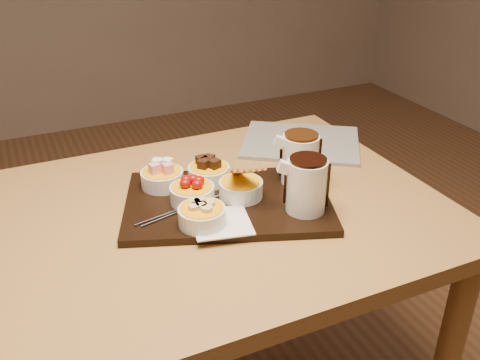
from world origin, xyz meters
name	(u,v)px	position (x,y,z in m)	size (l,w,h in m)	color
dining_table	(180,251)	(0.00, 0.00, 0.65)	(1.20, 0.80, 0.75)	#A67A3D
serving_board	(228,202)	(0.12, -0.01, 0.76)	(0.46, 0.30, 0.02)	black
napkin	(221,222)	(0.06, -0.10, 0.77)	(0.12, 0.12, 0.00)	white
bowl_marshmallows	(162,179)	(0.00, 0.11, 0.79)	(0.10, 0.10, 0.04)	white
bowl_cake	(209,174)	(0.11, 0.09, 0.79)	(0.10, 0.10, 0.04)	white
bowl_strawberries	(192,194)	(0.04, 0.01, 0.79)	(0.10, 0.10, 0.04)	white
bowl_biscotti	(241,189)	(0.15, -0.01, 0.79)	(0.10, 0.10, 0.04)	white
bowl_bananas	(202,216)	(0.03, -0.08, 0.79)	(0.10, 0.10, 0.04)	white
pitcher_dark_chocolate	(306,186)	(0.25, -0.12, 0.83)	(0.09, 0.09, 0.12)	silver
pitcher_milk_chocolate	(300,159)	(0.31, 0.00, 0.83)	(0.09, 0.09, 0.12)	silver
fondue_skewers	(188,206)	(0.02, -0.01, 0.77)	(0.26, 0.03, 0.01)	silver
newspaper	(301,142)	(0.44, 0.22, 0.76)	(0.32, 0.26, 0.01)	beige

